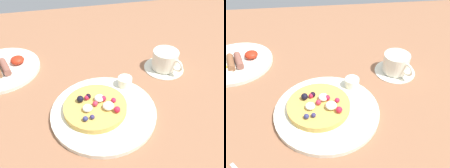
# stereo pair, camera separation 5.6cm
# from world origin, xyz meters

# --- Properties ---
(ground_plane) EXTENTS (2.00, 1.45, 0.03)m
(ground_plane) POSITION_xyz_m (0.00, 0.00, -0.01)
(ground_plane) COLOR #8E5E41
(pancake_plate) EXTENTS (0.29, 0.29, 0.01)m
(pancake_plate) POSITION_xyz_m (0.02, -0.05, 0.01)
(pancake_plate) COLOR white
(pancake_plate) RESTS_ON ground_plane
(pancake_with_berries) EXTENTS (0.17, 0.17, 0.04)m
(pancake_with_berries) POSITION_xyz_m (0.00, -0.05, 0.02)
(pancake_with_berries) COLOR gold
(pancake_with_berries) RESTS_ON pancake_plate
(syrup_ramekin) EXTENTS (0.04, 0.04, 0.03)m
(syrup_ramekin) POSITION_xyz_m (0.11, 0.04, 0.03)
(syrup_ramekin) COLOR white
(syrup_ramekin) RESTS_ON pancake_plate
(breakfast_plate) EXTENTS (0.26, 0.26, 0.01)m
(breakfast_plate) POSITION_xyz_m (-0.28, 0.22, 0.01)
(breakfast_plate) COLOR silver
(breakfast_plate) RESTS_ON ground_plane
(fried_breakfast) EXTENTS (0.14, 0.12, 0.03)m
(fried_breakfast) POSITION_xyz_m (-0.27, 0.21, 0.02)
(fried_breakfast) COLOR brown
(fried_breakfast) RESTS_ON breakfast_plate
(coffee_saucer) EXTENTS (0.14, 0.14, 0.01)m
(coffee_saucer) POSITION_xyz_m (0.27, 0.11, 0.00)
(coffee_saucer) COLOR silver
(coffee_saucer) RESTS_ON ground_plane
(coffee_cup) EXTENTS (0.09, 0.11, 0.06)m
(coffee_cup) POSITION_xyz_m (0.27, 0.11, 0.04)
(coffee_cup) COLOR white
(coffee_cup) RESTS_ON coffee_saucer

